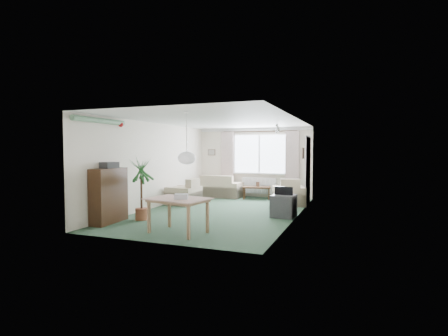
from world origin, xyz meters
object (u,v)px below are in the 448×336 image
(sofa, at_px, (220,186))
(bookshelf, at_px, (109,196))
(armchair_left, at_px, (184,191))
(dining_table, at_px, (178,216))
(coffee_table, at_px, (257,193))
(tv_cube, at_px, (284,206))
(pet_bed, at_px, (295,203))
(armchair_corner, at_px, (288,192))
(houseplant, at_px, (141,189))

(sofa, bearing_deg, bookshelf, 80.59)
(armchair_left, relative_size, dining_table, 0.81)
(coffee_table, bearing_deg, tv_cube, -62.44)
(pet_bed, bearing_deg, bookshelf, -130.91)
(armchair_left, bearing_deg, sofa, 171.65)
(pet_bed, bearing_deg, dining_table, -109.91)
(tv_cube, bearing_deg, armchair_corner, 100.92)
(bookshelf, distance_m, tv_cube, 4.12)
(armchair_corner, xyz_separation_m, coffee_table, (-1.24, 0.94, -0.19))
(houseplant, relative_size, tv_cube, 2.45)
(armchair_left, xyz_separation_m, coffee_table, (1.74, 1.92, -0.18))
(bookshelf, bearing_deg, armchair_corner, 46.28)
(armchair_left, distance_m, bookshelf, 2.99)
(tv_cube, bearing_deg, pet_bed, 95.51)
(sofa, xyz_separation_m, armchair_left, (-0.40, -1.92, 0.01))
(houseplant, bearing_deg, sofa, 86.82)
(armchair_left, distance_m, coffee_table, 2.60)
(armchair_left, bearing_deg, armchair_corner, 111.63)
(sofa, distance_m, houseplant, 4.38)
(bookshelf, xyz_separation_m, houseplant, (0.50, 0.53, 0.11))
(sofa, relative_size, coffee_table, 1.66)
(armchair_corner, distance_m, pet_bed, 0.40)
(houseplant, height_order, pet_bed, houseplant)
(coffee_table, height_order, bookshelf, bookshelf)
(tv_cube, bearing_deg, coffee_table, 121.60)
(houseplant, relative_size, pet_bed, 2.71)
(houseplant, xyz_separation_m, pet_bed, (2.99, 3.50, -0.67))
(sofa, relative_size, dining_table, 1.43)
(bookshelf, bearing_deg, dining_table, -12.81)
(sofa, distance_m, coffee_table, 1.35)
(armchair_corner, bearing_deg, armchair_left, -0.37)
(armchair_left, xyz_separation_m, pet_bed, (3.15, 1.06, -0.34))
(sofa, distance_m, bookshelf, 4.95)
(sofa, xyz_separation_m, tv_cube, (2.80, -2.81, -0.11))
(sofa, height_order, armchair_left, armchair_left)
(tv_cube, bearing_deg, houseplant, -148.95)
(sofa, distance_m, armchair_left, 1.96)
(coffee_table, relative_size, pet_bed, 1.71)
(armchair_left, bearing_deg, bookshelf, -3.14)
(bookshelf, relative_size, houseplant, 0.84)
(sofa, relative_size, armchair_corner, 1.70)
(bookshelf, bearing_deg, coffee_table, 63.31)
(dining_table, distance_m, tv_cube, 2.89)
(dining_table, xyz_separation_m, tv_cube, (1.62, 2.39, -0.07))
(armchair_left, distance_m, pet_bed, 3.34)
(dining_table, bearing_deg, pet_bed, 70.09)
(armchair_corner, height_order, dining_table, armchair_corner)
(armchair_corner, distance_m, tv_cube, 1.88)
(armchair_left, distance_m, houseplant, 2.46)
(armchair_left, bearing_deg, dining_table, 29.15)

